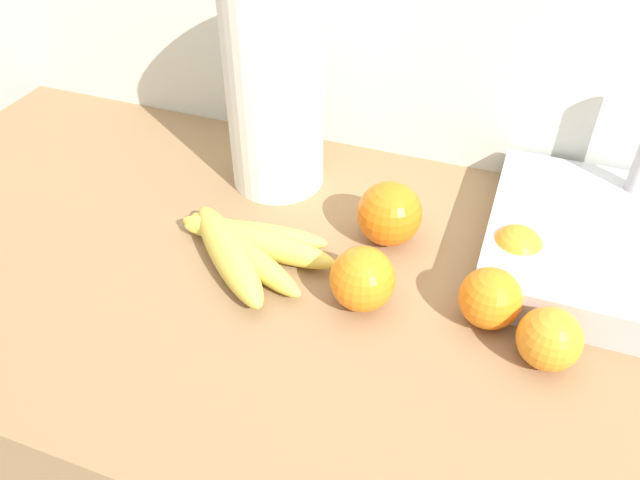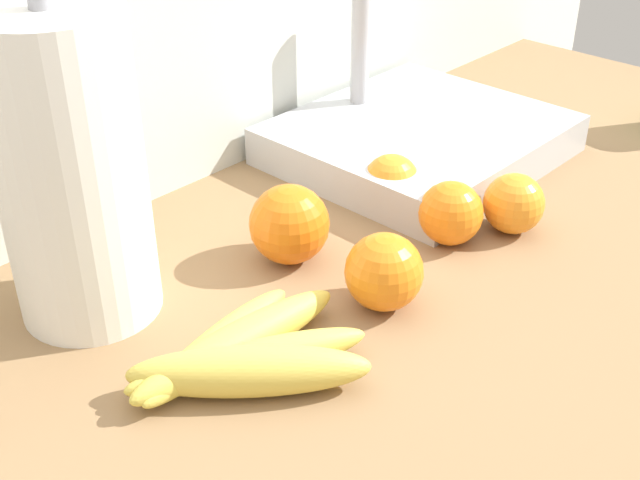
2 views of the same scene
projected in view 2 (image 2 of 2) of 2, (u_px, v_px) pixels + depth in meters
The scene contains 9 objects.
wall_back at pixel (197, 357), 1.17m from camera, with size 1.93×0.06×1.30m, color silver.
banana_bunch at pixel (241, 357), 0.69m from camera, with size 0.22×0.17×0.04m.
orange_center at pixel (451, 213), 0.87m from camera, with size 0.07×0.07×0.07m, color orange.
orange_right at pixel (384, 272), 0.77m from camera, with size 0.07×0.07×0.07m, color orange.
orange_back_left at pixel (391, 182), 0.93m from camera, with size 0.06×0.06×0.06m, color orange.
orange_back_right at pixel (514, 204), 0.89m from camera, with size 0.07×0.07×0.07m, color orange.
orange_front at pixel (289, 224), 0.83m from camera, with size 0.08×0.08×0.08m, color orange.
paper_towel_roll at pixel (71, 172), 0.71m from camera, with size 0.13×0.13×0.31m.
sink_basin at pixel (418, 138), 1.05m from camera, with size 0.33×0.29×0.20m.
Camera 2 is at (-0.55, -0.41, 1.40)m, focal length 46.16 mm.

